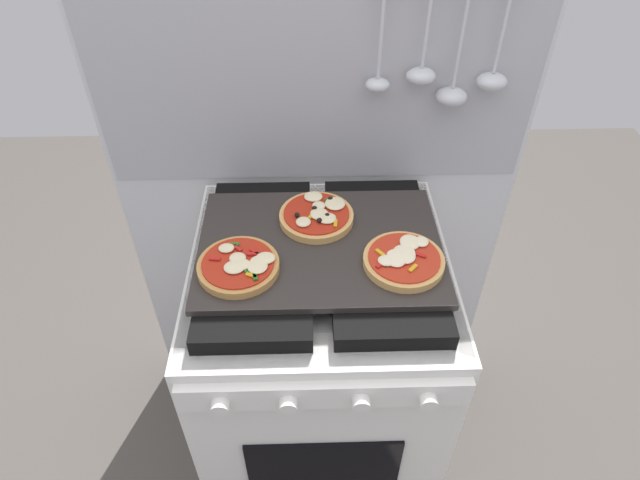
# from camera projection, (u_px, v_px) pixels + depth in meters

# --- Properties ---
(ground_plane) EXTENTS (4.00, 4.00, 0.00)m
(ground_plane) POSITION_uv_depth(u_px,v_px,m) (320.00, 444.00, 1.81)
(ground_plane) COLOR #4C4742
(kitchen_backsplash) EXTENTS (1.10, 0.09, 1.55)m
(kitchen_backsplash) POSITION_uv_depth(u_px,v_px,m) (318.00, 197.00, 1.53)
(kitchen_backsplash) COLOR silver
(kitchen_backsplash) RESTS_ON ground_plane
(stove) EXTENTS (0.60, 0.64, 0.90)m
(stove) POSITION_uv_depth(u_px,v_px,m) (320.00, 366.00, 1.51)
(stove) COLOR white
(stove) RESTS_ON ground_plane
(baking_tray) EXTENTS (0.54, 0.38, 0.02)m
(baking_tray) POSITION_uv_depth(u_px,v_px,m) (320.00, 246.00, 1.21)
(baking_tray) COLOR #2D2826
(baking_tray) RESTS_ON stove
(pizza_left) EXTENTS (0.17, 0.17, 0.03)m
(pizza_left) POSITION_uv_depth(u_px,v_px,m) (240.00, 265.00, 1.13)
(pizza_left) COLOR #C18947
(pizza_left) RESTS_ON baking_tray
(pizza_right) EXTENTS (0.17, 0.17, 0.03)m
(pizza_right) POSITION_uv_depth(u_px,v_px,m) (403.00, 259.00, 1.14)
(pizza_right) COLOR tan
(pizza_right) RESTS_ON baking_tray
(pizza_center) EXTENTS (0.17, 0.17, 0.03)m
(pizza_center) POSITION_uv_depth(u_px,v_px,m) (317.00, 215.00, 1.25)
(pizza_center) COLOR tan
(pizza_center) RESTS_ON baking_tray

